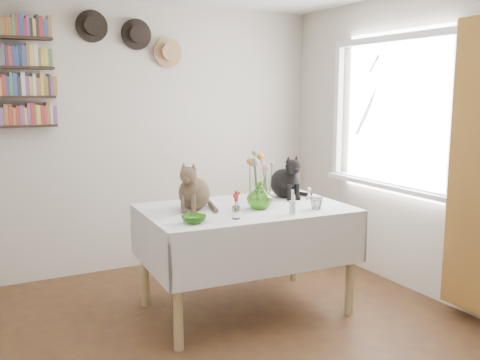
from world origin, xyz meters
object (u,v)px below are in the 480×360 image
dining_table (245,233)px  tabby_cat (194,184)px  flower_vase (260,196)px  black_cat (285,175)px

dining_table → tabby_cat: size_ratio=4.24×
tabby_cat → flower_vase: 0.49m
dining_table → black_cat: size_ratio=4.31×
black_cat → tabby_cat: bearing=-172.1°
tabby_cat → black_cat: bearing=45.1°
dining_table → black_cat: bearing=22.5°
dining_table → black_cat: (0.47, 0.20, 0.38)m
dining_table → flower_vase: flower_vase is taller
dining_table → tabby_cat: (-0.37, 0.12, 0.39)m
dining_table → tabby_cat: 0.55m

